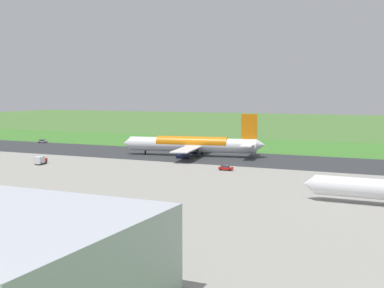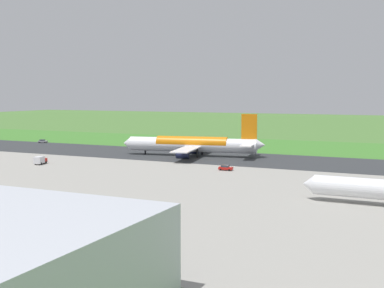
% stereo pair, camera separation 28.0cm
% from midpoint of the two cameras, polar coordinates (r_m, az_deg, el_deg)
% --- Properties ---
extents(ground_plane, '(800.00, 800.00, 0.00)m').
position_cam_midpoint_polar(ground_plane, '(190.94, -1.78, -1.26)').
color(ground_plane, '#477233').
extents(runway_asphalt, '(600.00, 37.08, 0.06)m').
position_cam_midpoint_polar(runway_asphalt, '(190.94, -1.78, -1.25)').
color(runway_asphalt, '#2D3033').
rests_on(runway_asphalt, ground).
extents(apron_concrete, '(440.00, 110.00, 0.05)m').
position_cam_midpoint_polar(apron_concrete, '(139.20, -13.24, -4.01)').
color(apron_concrete, gray).
rests_on(apron_concrete, ground).
extents(grass_verge_foreground, '(600.00, 80.00, 0.04)m').
position_cam_midpoint_polar(grass_verge_foreground, '(226.05, 2.63, -0.17)').
color(grass_verge_foreground, '#3C782B').
rests_on(grass_verge_foreground, ground).
extents(airliner_main, '(53.90, 44.36, 15.88)m').
position_cam_midpoint_polar(airliner_main, '(187.49, 0.15, -0.05)').
color(airliner_main, white).
rests_on(airliner_main, ground).
extents(service_car_followme, '(4.27, 2.07, 1.62)m').
position_cam_midpoint_polar(service_car_followme, '(153.33, 3.84, -2.67)').
color(service_car_followme, '#B21914').
rests_on(service_car_followme, ground).
extents(service_truck_fuel, '(3.78, 6.20, 2.65)m').
position_cam_midpoint_polar(service_truck_fuel, '(173.27, -16.61, -1.74)').
color(service_truck_fuel, '#B21914').
rests_on(service_truck_fuel, ground).
extents(service_car_ops, '(4.55, 3.01, 1.62)m').
position_cam_midpoint_polar(service_car_ops, '(247.94, -16.35, 0.31)').
color(service_car_ops, gray).
rests_on(service_car_ops, ground).
extents(no_stopping_sign, '(0.60, 0.10, 2.31)m').
position_cam_midpoint_polar(no_stopping_sign, '(223.92, 2.11, 0.12)').
color(no_stopping_sign, slate).
rests_on(no_stopping_sign, ground).
extents(traffic_cone_orange, '(0.40, 0.40, 0.55)m').
position_cam_midpoint_polar(traffic_cone_orange, '(227.09, 1.38, -0.08)').
color(traffic_cone_orange, orange).
rests_on(traffic_cone_orange, ground).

